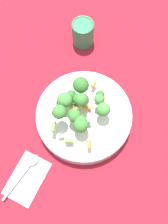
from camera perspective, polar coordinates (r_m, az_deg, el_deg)
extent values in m
plane|color=maroon|center=(0.83, 0.00, -1.46)|extent=(3.00, 3.00, 0.00)
cylinder|color=silver|center=(0.81, 0.00, -0.99)|extent=(0.29, 0.29, 0.04)
torus|color=silver|center=(0.79, 0.00, -0.51)|extent=(0.29, 0.29, 0.01)
cylinder|color=#8CB766|center=(0.80, 3.45, 3.28)|extent=(0.01, 0.01, 0.01)
sphere|color=#33722D|center=(0.78, 3.52, 3.78)|extent=(0.03, 0.03, 0.03)
cylinder|color=#8CB766|center=(0.76, -2.09, -1.33)|extent=(0.01, 0.01, 0.01)
sphere|color=#3D8438|center=(0.74, -2.15, -0.77)|extent=(0.04, 0.04, 0.04)
cylinder|color=#8CB766|center=(0.78, -2.72, 3.22)|extent=(0.01, 0.01, 0.01)
sphere|color=#33722D|center=(0.76, -2.79, 3.78)|extent=(0.03, 0.03, 0.03)
cylinder|color=#8CB766|center=(0.78, -0.64, 4.88)|extent=(0.02, 0.02, 0.02)
sphere|color=#33722D|center=(0.75, -0.67, 5.89)|extent=(0.05, 0.05, 0.05)
cylinder|color=#8CB766|center=(0.74, -5.27, -0.66)|extent=(0.01, 0.01, 0.02)
sphere|color=#3D8438|center=(0.72, -5.45, 0.01)|extent=(0.04, 0.04, 0.04)
cylinder|color=#8CB766|center=(0.75, -0.67, -2.67)|extent=(0.01, 0.01, 0.01)
sphere|color=#3D8438|center=(0.73, -0.69, -2.13)|extent=(0.04, 0.04, 0.04)
cylinder|color=#8CB766|center=(0.77, 3.23, 2.25)|extent=(0.01, 0.01, 0.01)
sphere|color=#479342|center=(0.75, 3.30, 2.82)|extent=(0.03, 0.03, 0.03)
cylinder|color=#8CB766|center=(0.78, -4.08, 1.86)|extent=(0.02, 0.02, 0.02)
sphere|color=#479342|center=(0.76, -4.22, 2.65)|extent=(0.05, 0.05, 0.05)
cylinder|color=#8CB766|center=(0.77, -1.48, 2.44)|extent=(0.01, 0.01, 0.01)
sphere|color=#3D8438|center=(0.76, -1.51, 2.95)|extent=(0.03, 0.03, 0.03)
cylinder|color=#8CB766|center=(0.78, -4.76, 1.31)|extent=(0.01, 0.01, 0.01)
sphere|color=#3D8438|center=(0.76, -4.88, 1.87)|extent=(0.03, 0.03, 0.03)
cylinder|color=#8CB766|center=(0.76, -0.73, 2.00)|extent=(0.01, 0.01, 0.01)
sphere|color=#3D8438|center=(0.74, -0.75, 2.68)|extent=(0.04, 0.04, 0.04)
cylinder|color=#8CB766|center=(0.76, -1.99, -1.52)|extent=(0.01, 0.01, 0.01)
sphere|color=#3D8438|center=(0.74, -2.05, -0.96)|extent=(0.04, 0.04, 0.04)
cylinder|color=#8CB766|center=(0.75, -0.64, -3.44)|extent=(0.02, 0.02, 0.02)
sphere|color=#3D8438|center=(0.73, -0.66, -2.83)|extent=(0.04, 0.04, 0.04)
cylinder|color=#8CB766|center=(0.77, 4.12, -0.12)|extent=(0.01, 0.01, 0.02)
sphere|color=#479342|center=(0.74, 4.25, 0.57)|extent=(0.04, 0.04, 0.04)
cylinder|color=orange|center=(0.75, -2.34, 0.36)|extent=(0.03, 0.02, 0.01)
cylinder|color=orange|center=(0.78, 4.18, 2.63)|extent=(0.02, 0.02, 0.01)
cylinder|color=#729E4C|center=(0.74, -3.29, -6.25)|extent=(0.03, 0.02, 0.01)
cylinder|color=#729E4C|center=(0.78, -2.31, 1.24)|extent=(0.03, 0.02, 0.01)
cylinder|color=beige|center=(0.77, 3.13, 1.80)|extent=(0.02, 0.02, 0.01)
cylinder|color=orange|center=(0.78, 0.58, 1.11)|extent=(0.03, 0.03, 0.01)
cylinder|color=orange|center=(0.74, 1.12, -7.05)|extent=(0.02, 0.03, 0.01)
cylinder|color=beige|center=(0.75, 1.12, -1.05)|extent=(0.01, 0.02, 0.01)
cylinder|color=orange|center=(0.80, 2.10, 6.00)|extent=(0.02, 0.02, 0.01)
cylinder|color=#729E4C|center=(0.77, -2.82, 2.39)|extent=(0.02, 0.01, 0.01)
cylinder|color=beige|center=(0.76, -4.99, -5.33)|extent=(0.02, 0.01, 0.01)
cylinder|color=#729E4C|center=(0.74, -6.72, -3.26)|extent=(0.03, 0.03, 0.01)
cylinder|color=#2D7F51|center=(0.93, -0.24, 16.77)|extent=(0.07, 0.07, 0.09)
torus|color=#2D7F51|center=(0.89, -0.25, 18.45)|extent=(0.07, 0.07, 0.01)
cube|color=#B2BCC6|center=(0.80, -12.33, -13.92)|extent=(0.16, 0.16, 0.01)
cylinder|color=silver|center=(0.80, -14.52, -14.65)|extent=(0.10, 0.07, 0.01)
ellipsoid|color=silver|center=(0.80, -10.97, -10.27)|extent=(0.04, 0.04, 0.01)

